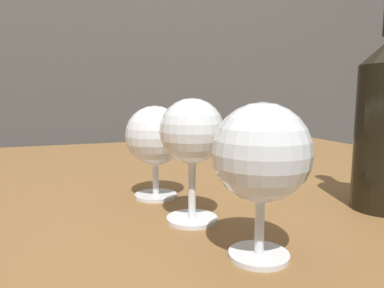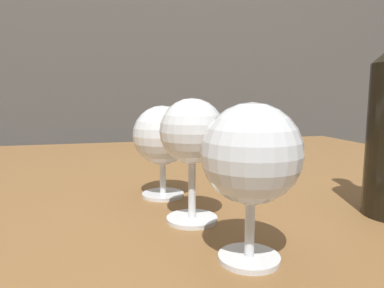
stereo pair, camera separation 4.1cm
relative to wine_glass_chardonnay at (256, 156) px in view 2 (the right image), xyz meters
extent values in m
cube|color=brown|center=(0.00, 0.37, -0.11)|extent=(1.31, 0.97, 0.03)
cylinder|color=brown|center=(0.59, 0.79, -0.48)|extent=(0.06, 0.06, 0.72)
cylinder|color=white|center=(0.00, 0.00, -0.09)|extent=(0.06, 0.06, 0.00)
cylinder|color=white|center=(0.00, 0.00, -0.06)|extent=(0.01, 0.01, 0.07)
sphere|color=white|center=(0.00, 0.00, 0.00)|extent=(0.09, 0.09, 0.09)
ellipsoid|color=#EACC66|center=(0.00, 0.00, 0.00)|extent=(0.08, 0.08, 0.03)
cylinder|color=white|center=(-0.03, 0.11, -0.09)|extent=(0.06, 0.06, 0.00)
cylinder|color=white|center=(-0.03, 0.11, -0.05)|extent=(0.01, 0.01, 0.08)
sphere|color=white|center=(-0.03, 0.11, 0.01)|extent=(0.08, 0.08, 0.08)
ellipsoid|color=beige|center=(-0.03, 0.11, 0.02)|extent=(0.07, 0.07, 0.04)
cylinder|color=white|center=(-0.05, 0.22, -0.09)|extent=(0.06, 0.06, 0.00)
cylinder|color=white|center=(-0.05, 0.22, -0.06)|extent=(0.01, 0.01, 0.06)
sphere|color=white|center=(-0.05, 0.22, 0.00)|extent=(0.09, 0.09, 0.09)
ellipsoid|color=maroon|center=(-0.05, 0.22, -0.01)|extent=(0.08, 0.08, 0.04)
camera|label=1|loc=(-0.17, -0.27, 0.05)|focal=32.79mm
camera|label=2|loc=(-0.13, -0.28, 0.05)|focal=32.79mm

